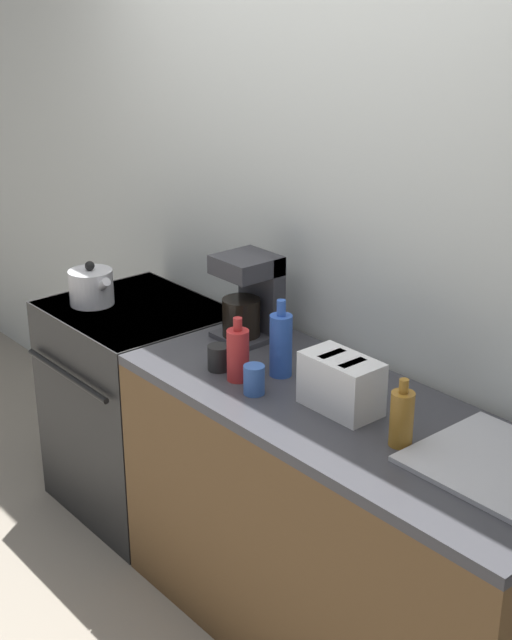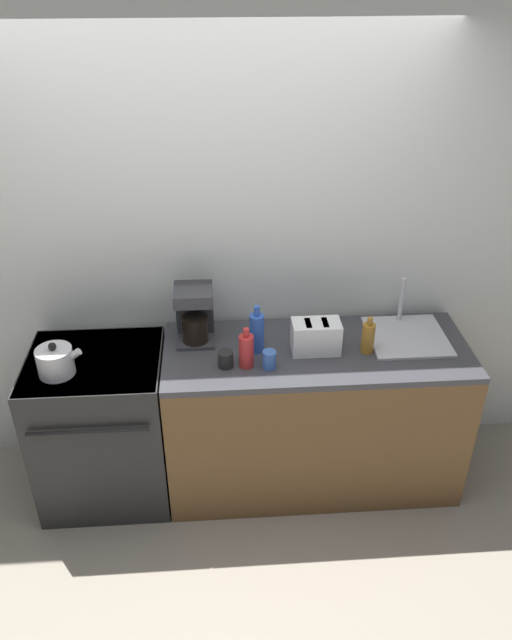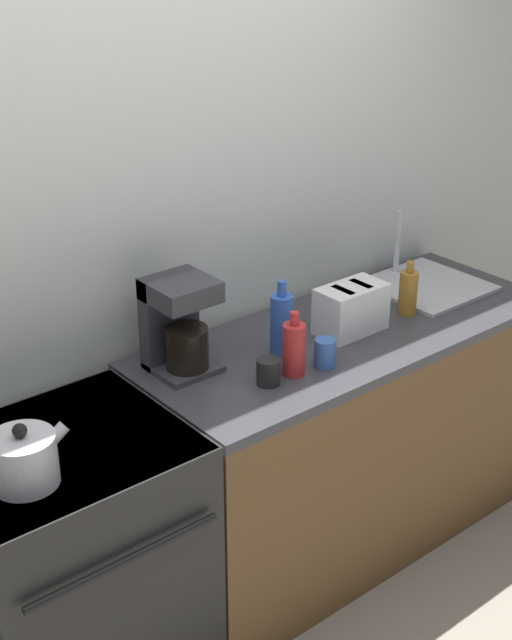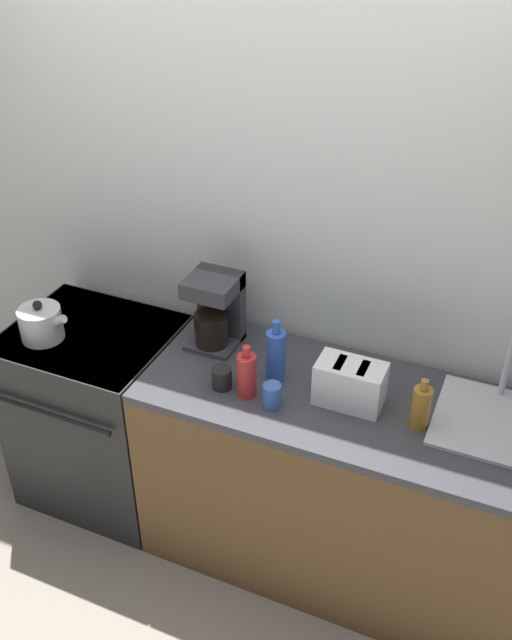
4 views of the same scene
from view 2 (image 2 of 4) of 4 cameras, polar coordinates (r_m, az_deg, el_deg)
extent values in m
plane|color=gray|center=(3.70, -3.81, -17.78)|extent=(12.00, 12.00, 0.00)
cube|color=silver|center=(3.47, -4.73, 5.75)|extent=(8.00, 0.05, 2.60)
cube|color=black|center=(3.65, -13.76, -9.45)|extent=(0.71, 0.62, 0.92)
cube|color=black|center=(3.38, -14.71, -3.68)|extent=(0.70, 0.60, 0.02)
cylinder|color=black|center=(3.31, -17.77, -4.97)|extent=(0.20, 0.20, 0.01)
cylinder|color=black|center=(3.25, -12.29, -4.86)|extent=(0.20, 0.20, 0.01)
cylinder|color=black|center=(3.52, -16.96, -2.48)|extent=(0.20, 0.20, 0.01)
cylinder|color=black|center=(3.46, -11.80, -2.33)|extent=(0.20, 0.20, 0.01)
cylinder|color=black|center=(3.24, -15.14, -9.85)|extent=(0.60, 0.02, 0.02)
cube|color=brown|center=(3.66, 5.23, -8.85)|extent=(1.65, 0.65, 0.88)
cube|color=#38383D|center=(3.38, 5.60, -2.90)|extent=(1.65, 0.65, 0.04)
cylinder|color=silver|center=(3.29, -17.88, -3.65)|extent=(0.18, 0.18, 0.14)
sphere|color=black|center=(3.24, -18.14, -2.31)|extent=(0.04, 0.04, 0.04)
cylinder|color=silver|center=(3.25, -16.48, -3.19)|extent=(0.10, 0.04, 0.09)
cube|color=white|center=(3.31, 5.50, -1.53)|extent=(0.26, 0.15, 0.18)
cube|color=black|center=(3.25, 4.79, -0.33)|extent=(0.03, 0.10, 0.01)
cube|color=black|center=(3.27, 6.34, -0.27)|extent=(0.03, 0.10, 0.01)
cube|color=#333338|center=(3.43, -5.52, -1.72)|extent=(0.20, 0.21, 0.02)
cube|color=#333338|center=(3.41, -5.64, 1.07)|extent=(0.20, 0.06, 0.32)
cube|color=#333338|center=(3.29, -5.77, 2.32)|extent=(0.20, 0.21, 0.07)
cylinder|color=black|center=(3.37, -5.60, -0.81)|extent=(0.14, 0.14, 0.14)
cube|color=#B7B7BC|center=(3.54, 13.63, -1.48)|extent=(0.42, 0.42, 0.01)
cylinder|color=silver|center=(3.61, 13.16, 1.76)|extent=(0.02, 0.02, 0.28)
cylinder|color=#9E6B23|center=(3.34, 10.20, -1.65)|extent=(0.07, 0.07, 0.17)
cylinder|color=#9E6B23|center=(3.28, 10.37, -0.11)|extent=(0.03, 0.03, 0.04)
cylinder|color=#2D56B7|center=(3.28, 0.07, -1.21)|extent=(0.08, 0.08, 0.22)
cylinder|color=#2D56B7|center=(3.21, 0.08, 0.83)|extent=(0.03, 0.03, 0.05)
cylinder|color=#B72828|center=(3.18, -0.89, -2.86)|extent=(0.08, 0.08, 0.18)
cylinder|color=#B72828|center=(3.11, -0.91, -1.16)|extent=(0.03, 0.03, 0.04)
cylinder|color=black|center=(3.20, -2.80, -3.59)|extent=(0.08, 0.08, 0.09)
cylinder|color=#3860B2|center=(3.18, 1.22, -3.64)|extent=(0.07, 0.07, 0.10)
camera|label=1|loc=(2.51, 60.89, 1.24)|focal=50.00mm
camera|label=3|loc=(1.81, -65.83, -2.85)|focal=50.00mm
camera|label=4|loc=(1.23, 54.28, 13.27)|focal=40.00mm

